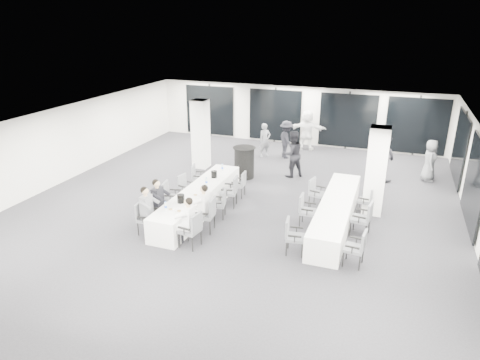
% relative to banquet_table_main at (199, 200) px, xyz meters
% --- Properties ---
extents(room, '(14.04, 16.04, 2.84)m').
position_rel_banquet_table_main_xyz_m(room, '(1.91, 1.93, 1.01)').
color(room, '#25252A').
rests_on(room, ground).
extents(column_left, '(0.60, 0.60, 2.80)m').
position_rel_banquet_table_main_xyz_m(column_left, '(-1.78, 4.02, 1.02)').
color(column_left, white).
rests_on(column_left, floor).
extents(column_right, '(0.60, 0.60, 2.80)m').
position_rel_banquet_table_main_xyz_m(column_right, '(5.22, 1.82, 1.02)').
color(column_right, white).
rests_on(column_right, floor).
extents(banquet_table_main, '(0.90, 5.00, 0.75)m').
position_rel_banquet_table_main_xyz_m(banquet_table_main, '(0.00, 0.00, 0.00)').
color(banquet_table_main, white).
rests_on(banquet_table_main, floor).
extents(banquet_table_side, '(0.90, 5.00, 0.75)m').
position_rel_banquet_table_main_xyz_m(banquet_table_side, '(4.25, 0.54, 0.00)').
color(banquet_table_side, white).
rests_on(banquet_table_side, floor).
extents(cocktail_table, '(0.88, 0.88, 1.21)m').
position_rel_banquet_table_main_xyz_m(cocktail_table, '(0.32, 3.44, 0.24)').
color(cocktail_table, black).
rests_on(cocktail_table, floor).
extents(chair_main_left_near, '(0.53, 0.57, 0.94)m').
position_rel_banquet_table_main_xyz_m(chair_main_left_near, '(-0.83, -1.89, 0.16)').
color(chair_main_left_near, '#57595F').
rests_on(chair_main_left_near, floor).
extents(chair_main_left_second, '(0.58, 0.62, 0.99)m').
position_rel_banquet_table_main_xyz_m(chair_main_left_second, '(-0.83, -1.27, 0.19)').
color(chair_main_left_second, '#57595F').
rests_on(chair_main_left_second, floor).
extents(chair_main_left_mid, '(0.59, 0.63, 1.01)m').
position_rel_banquet_table_main_xyz_m(chair_main_left_mid, '(-0.84, -0.34, 0.20)').
color(chair_main_left_mid, '#57595F').
rests_on(chair_main_left_mid, floor).
extents(chair_main_left_fourth, '(0.54, 0.56, 0.89)m').
position_rel_banquet_table_main_xyz_m(chair_main_left_fourth, '(-0.83, 0.67, 0.13)').
color(chair_main_left_fourth, '#57595F').
rests_on(chair_main_left_fourth, floor).
extents(chair_main_left_far, '(0.57, 0.60, 0.94)m').
position_rel_banquet_table_main_xyz_m(chair_main_left_far, '(-0.83, 1.64, 0.16)').
color(chair_main_left_far, '#57595F').
rests_on(chair_main_left_far, floor).
extents(chair_main_right_near, '(0.57, 0.62, 1.01)m').
position_rel_banquet_table_main_xyz_m(chair_main_right_near, '(0.84, -2.16, 0.20)').
color(chair_main_right_near, '#57595F').
rests_on(chair_main_right_near, floor).
extents(chair_main_right_second, '(0.57, 0.62, 1.03)m').
position_rel_banquet_table_main_xyz_m(chair_main_right_second, '(0.84, -1.16, 0.21)').
color(chair_main_right_second, '#57595F').
rests_on(chair_main_right_second, floor).
extents(chair_main_right_mid, '(0.54, 0.57, 0.90)m').
position_rel_banquet_table_main_xyz_m(chair_main_right_mid, '(0.83, -0.19, 0.14)').
color(chair_main_right_mid, '#57595F').
rests_on(chair_main_right_mid, floor).
extents(chair_main_right_fourth, '(0.60, 0.64, 1.03)m').
position_rel_banquet_table_main_xyz_m(chair_main_right_fourth, '(0.84, 0.71, 0.21)').
color(chair_main_right_fourth, '#57595F').
rests_on(chair_main_right_fourth, floor).
extents(chair_main_right_far, '(0.48, 0.53, 0.90)m').
position_rel_banquet_table_main_xyz_m(chair_main_right_far, '(0.83, 1.58, 0.14)').
color(chair_main_right_far, '#57595F').
rests_on(chair_main_right_far, floor).
extents(chair_side_left_near, '(0.55, 0.59, 0.96)m').
position_rel_banquet_table_main_xyz_m(chair_side_left_near, '(3.42, -1.53, 0.18)').
color(chair_side_left_near, '#57595F').
rests_on(chair_side_left_near, floor).
extents(chair_side_left_mid, '(0.50, 0.56, 0.98)m').
position_rel_banquet_table_main_xyz_m(chair_side_left_mid, '(3.42, 0.16, 0.18)').
color(chair_side_left_mid, '#57595F').
rests_on(chair_side_left_mid, floor).
extents(chair_side_left_far, '(0.57, 0.60, 0.94)m').
position_rel_banquet_table_main_xyz_m(chair_side_left_far, '(3.42, 1.68, 0.16)').
color(chair_side_left_far, '#57595F').
rests_on(chair_side_left_far, floor).
extents(chair_side_right_near, '(0.53, 0.58, 0.96)m').
position_rel_banquet_table_main_xyz_m(chair_side_right_near, '(5.09, -1.58, 0.18)').
color(chair_side_right_near, '#57595F').
rests_on(chair_side_right_near, floor).
extents(chair_side_right_mid, '(0.58, 0.63, 1.03)m').
position_rel_banquet_table_main_xyz_m(chair_side_right_mid, '(5.09, 0.11, 0.21)').
color(chair_side_right_mid, '#57595F').
rests_on(chair_side_right_mid, floor).
extents(chair_side_right_far, '(0.51, 0.55, 0.90)m').
position_rel_banquet_table_main_xyz_m(chair_side_right_far, '(5.08, 1.66, 0.14)').
color(chair_side_right_far, '#57595F').
rests_on(chair_side_right_far, floor).
extents(seated_guest_a, '(0.50, 0.38, 1.44)m').
position_rel_banquet_table_main_xyz_m(seated_guest_a, '(-0.67, -1.88, 0.44)').
color(seated_guest_a, slate).
rests_on(seated_guest_a, floor).
extents(seated_guest_b, '(0.50, 0.38, 1.44)m').
position_rel_banquet_table_main_xyz_m(seated_guest_b, '(-0.67, -1.25, 0.44)').
color(seated_guest_b, black).
rests_on(seated_guest_b, floor).
extents(seated_guest_c, '(0.50, 0.38, 1.44)m').
position_rel_banquet_table_main_xyz_m(seated_guest_c, '(0.67, -2.14, 0.44)').
color(seated_guest_c, white).
rests_on(seated_guest_c, floor).
extents(seated_guest_d, '(0.50, 0.38, 1.44)m').
position_rel_banquet_table_main_xyz_m(seated_guest_d, '(0.67, -1.17, 0.44)').
color(seated_guest_d, white).
rests_on(seated_guest_d, floor).
extents(standing_guest_a, '(0.79, 0.79, 1.69)m').
position_rel_banquet_table_main_xyz_m(standing_guest_a, '(0.27, 6.32, 0.47)').
color(standing_guest_a, slate).
rests_on(standing_guest_a, floor).
extents(standing_guest_b, '(1.15, 1.13, 2.08)m').
position_rel_banquet_table_main_xyz_m(standing_guest_b, '(2.02, 4.17, 0.66)').
color(standing_guest_b, black).
rests_on(standing_guest_b, floor).
extents(standing_guest_c, '(1.23, 1.34, 1.88)m').
position_rel_banquet_table_main_xyz_m(standing_guest_c, '(1.21, 6.44, 0.56)').
color(standing_guest_c, black).
rests_on(standing_guest_c, floor).
extents(standing_guest_e, '(0.53, 0.87, 1.81)m').
position_rel_banquet_table_main_xyz_m(standing_guest_e, '(7.01, 5.54, 0.53)').
color(standing_guest_e, slate).
rests_on(standing_guest_e, floor).
extents(standing_guest_f, '(2.01, 0.89, 2.13)m').
position_rel_banquet_table_main_xyz_m(standing_guest_f, '(1.80, 8.02, 0.69)').
color(standing_guest_f, white).
rests_on(standing_guest_f, floor).
extents(standing_guest_g, '(0.69, 0.59, 1.71)m').
position_rel_banquet_table_main_xyz_m(standing_guest_g, '(-2.57, 5.34, 0.48)').
color(standing_guest_g, black).
rests_on(standing_guest_g, floor).
extents(standing_guest_h, '(1.11, 1.07, 1.98)m').
position_rel_banquet_table_main_xyz_m(standing_guest_h, '(5.37, 5.03, 0.62)').
color(standing_guest_h, black).
rests_on(standing_guest_h, floor).
extents(ice_bucket_near, '(0.22, 0.22, 0.25)m').
position_rel_banquet_table_main_xyz_m(ice_bucket_near, '(-0.04, -1.10, 0.50)').
color(ice_bucket_near, black).
rests_on(ice_bucket_near, banquet_table_main).
extents(ice_bucket_far, '(0.20, 0.20, 0.23)m').
position_rel_banquet_table_main_xyz_m(ice_bucket_far, '(0.04, 1.17, 0.49)').
color(ice_bucket_far, black).
rests_on(ice_bucket_far, banquet_table_main).
extents(water_bottle_a, '(0.07, 0.07, 0.23)m').
position_rel_banquet_table_main_xyz_m(water_bottle_a, '(-0.21, -1.70, 0.49)').
color(water_bottle_a, silver).
rests_on(water_bottle_a, banquet_table_main).
extents(water_bottle_b, '(0.08, 0.08, 0.24)m').
position_rel_banquet_table_main_xyz_m(water_bottle_b, '(0.07, 0.47, 0.49)').
color(water_bottle_b, silver).
rests_on(water_bottle_b, banquet_table_main).
extents(water_bottle_c, '(0.07, 0.07, 0.23)m').
position_rel_banquet_table_main_xyz_m(water_bottle_c, '(0.02, 1.94, 0.49)').
color(water_bottle_c, silver).
rests_on(water_bottle_c, banquet_table_main).
extents(plate_a, '(0.20, 0.20, 0.03)m').
position_rel_banquet_table_main_xyz_m(plate_a, '(-0.08, -1.66, 0.39)').
color(plate_a, white).
rests_on(plate_a, banquet_table_main).
extents(plate_b, '(0.21, 0.21, 0.03)m').
position_rel_banquet_table_main_xyz_m(plate_b, '(0.20, -1.68, 0.39)').
color(plate_b, white).
rests_on(plate_b, banquet_table_main).
extents(plate_c, '(0.19, 0.19, 0.03)m').
position_rel_banquet_table_main_xyz_m(plate_c, '(0.12, -0.47, 0.39)').
color(plate_c, white).
rests_on(plate_c, banquet_table_main).
extents(wine_glass, '(0.07, 0.07, 0.18)m').
position_rel_banquet_table_main_xyz_m(wine_glass, '(0.16, -1.91, 0.51)').
color(wine_glass, silver).
rests_on(wine_glass, banquet_table_main).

